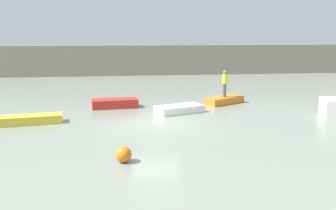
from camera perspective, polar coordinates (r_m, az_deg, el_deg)
The scene contains 8 objects.
ground_plane at distance 19.18m, azimuth -1.98°, elevation -2.87°, with size 120.00×120.00×0.00m, color gray.
embankment_wall at distance 40.90m, azimuth -5.01°, elevation 6.74°, with size 80.00×1.20×3.19m, color gray.
rowboat_yellow at distance 20.41m, azimuth -20.48°, elevation -2.09°, with size 3.45×0.97×0.44m, color gold.
rowboat_red at distance 23.45m, azimuth -8.02°, elevation 0.25°, with size 2.76×1.21×0.54m, color red.
rowboat_white at distance 21.77m, azimuth 1.74°, elevation -0.62°, with size 2.72×1.27×0.42m, color white.
rowboat_orange at distance 24.81m, azimuth 8.46°, elevation 0.72°, with size 2.70×1.01×0.45m, color orange.
person_hiviz_shirt at distance 24.63m, azimuth 8.54°, elevation 3.44°, with size 0.32×0.32×1.72m.
mooring_buoy at distance 13.68m, azimuth -6.73°, elevation -7.39°, with size 0.59×0.59×0.59m, color orange.
Camera 1 is at (-1.76, -18.54, 4.58)m, focal length 40.46 mm.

